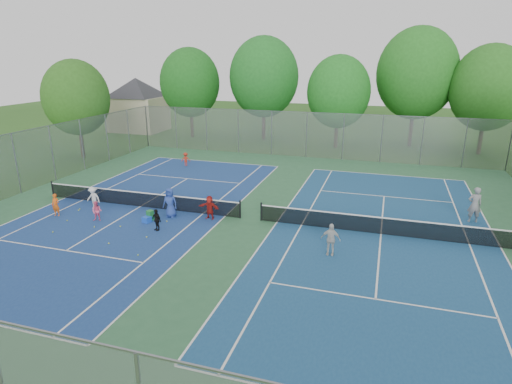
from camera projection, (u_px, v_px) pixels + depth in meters
ground at (251, 219)px, 23.79m from camera, size 120.00×120.00×0.00m
court_pad at (251, 219)px, 23.79m from camera, size 32.00×32.00×0.01m
court_left at (140, 207)px, 25.77m from camera, size 10.97×23.77×0.01m
court_right at (381, 234)px, 21.80m from camera, size 10.97×23.77×0.01m
net_left at (140, 200)px, 25.64m from camera, size 12.87×0.10×0.91m
net_right at (382, 226)px, 21.67m from camera, size 12.87×0.10×0.91m
fence_north at (307, 135)px, 37.73m from camera, size 32.00×0.10×4.00m
fence_west at (16, 164)px, 27.72m from camera, size 0.10×32.00×4.00m
house at (137, 95)px, 50.56m from camera, size 11.03×11.03×7.30m
tree_nw at (190, 83)px, 45.96m from camera, size 6.40×6.40×9.58m
tree_nl at (264, 77)px, 44.40m from camera, size 7.20×7.20×10.69m
tree_nc at (339, 92)px, 40.67m from camera, size 6.00×6.00×8.85m
tree_nr at (417, 74)px, 40.91m from camera, size 7.60×7.60×11.42m
tree_ne at (489, 88)px, 37.72m from camera, size 6.60×6.60×9.77m
tree_side_w at (76, 98)px, 36.67m from camera, size 5.60×5.60×8.47m
ball_crate at (147, 220)px, 23.32m from camera, size 0.48×0.48×0.33m
ball_hopper at (150, 216)px, 23.53m from camera, size 0.36×0.36×0.59m
student_a at (56, 205)px, 24.14m from camera, size 0.50×0.35×1.30m
student_b at (97, 211)px, 23.42m from camera, size 0.63×0.54×1.13m
student_c at (93, 198)px, 25.27m from camera, size 0.89×0.54×1.35m
student_d at (157, 220)px, 22.14m from camera, size 0.74×0.55×1.17m
student_e at (170, 203)px, 23.93m from camera, size 0.85×0.58×1.69m
student_f at (210, 208)px, 23.66m from camera, size 1.30×0.57×1.35m
child_far_baseline at (186, 159)px, 35.11m from camera, size 0.83×0.65×1.13m
instructor at (475, 205)px, 23.12m from camera, size 0.80×0.60×2.00m
teen_court_b at (331, 239)px, 19.37m from camera, size 0.90×0.38×1.52m
tennis_ball_0 at (58, 210)px, 25.20m from camera, size 0.07×0.07×0.07m
tennis_ball_1 at (120, 227)px, 22.70m from camera, size 0.07×0.07×0.07m
tennis_ball_2 at (80, 209)px, 25.26m from camera, size 0.07×0.07×0.07m
tennis_ball_3 at (79, 211)px, 25.05m from camera, size 0.07×0.07×0.07m
tennis_ball_4 at (94, 227)px, 22.63m from camera, size 0.07×0.07×0.07m
tennis_ball_5 at (147, 237)px, 21.37m from camera, size 0.07×0.07×0.07m
tennis_ball_6 at (167, 221)px, 23.41m from camera, size 0.07×0.07×0.07m
tennis_ball_8 at (53, 232)px, 21.97m from camera, size 0.07×0.07×0.07m
tennis_ball_9 at (67, 221)px, 23.50m from camera, size 0.07×0.07×0.07m
tennis_ball_10 at (109, 244)px, 20.65m from camera, size 0.07×0.07×0.07m
tennis_ball_11 at (138, 255)px, 19.44m from camera, size 0.07×0.07×0.07m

